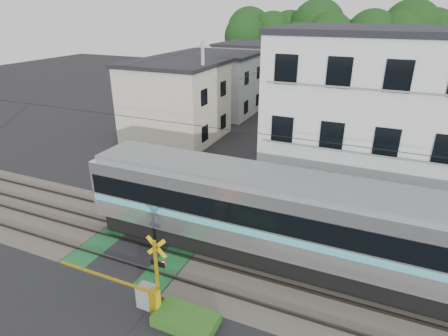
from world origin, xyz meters
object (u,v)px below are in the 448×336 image
at_px(crossing_signal_near, 148,292).
at_px(apartment_block, 366,115).
at_px(crossing_signal_far, 145,186).
at_px(pedestrian, 314,88).

bearing_deg(crossing_signal_near, apartment_block, 65.78).
xyz_separation_m(crossing_signal_far, pedestrian, (3.31, 32.34, 0.11)).
bearing_deg(apartment_block, crossing_signal_near, -114.22).
bearing_deg(crossing_signal_near, pedestrian, 92.69).
relative_size(crossing_signal_near, apartment_block, 0.46).
xyz_separation_m(crossing_signal_near, apartment_block, (5.91, 13.15, 3.94)).
distance_m(crossing_signal_far, pedestrian, 32.51).
bearing_deg(pedestrian, crossing_signal_near, 99.56).
relative_size(crossing_signal_near, pedestrian, 2.88).
height_order(crossing_signal_near, apartment_block, apartment_block).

